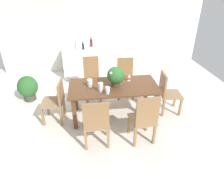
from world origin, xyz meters
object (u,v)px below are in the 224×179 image
Objects in this scene: chair_foot_end at (167,91)px; potted_plant_floor at (28,88)px; wine_glass at (129,76)px; wine_bottle_tall at (76,46)px; chair_far_right at (125,75)px; wine_bottle_green at (91,43)px; flower_centerpiece at (116,76)px; chair_far_left at (92,76)px; chair_near_right at (145,118)px; crystal_vase_left at (108,90)px; kitchen_counter at (89,62)px; wine_bottle_clear at (83,46)px; chair_near_left at (96,122)px; crystal_vase_center_near at (90,82)px; dining_table at (114,90)px; chair_head_end at (57,99)px; crystal_vase_right at (101,87)px.

chair_foot_end is 3.37m from potted_plant_floor.
wine_bottle_tall is at bearing 121.49° from wine_glass.
wine_glass is 2.57m from potted_plant_floor.
wine_bottle_green reaches higher than chair_far_right.
flower_centerpiece is at bearing -147.80° from wine_glass.
wine_glass is (0.80, -0.74, 0.30)m from chair_far_left.
chair_near_right reaches higher than crystal_vase_left.
chair_far_left is 1.33m from wine_bottle_tall.
kitchen_counter is 6.48× the size of wine_bottle_clear.
chair_far_left is 1.14m from flower_centerpiece.
wine_bottle_green reaches higher than chair_near_left.
crystal_vase_center_near is 2.31m from wine_bottle_green.
crystal_vase_left is 0.51× the size of wine_bottle_green.
kitchen_counter is at bearing 102.79° from flower_centerpiece.
chair_far_right reaches higher than dining_table.
chair_far_right is 1.88m from chair_head_end.
wine_bottle_tall is (-0.20, 0.06, 0.01)m from wine_bottle_clear.
potted_plant_floor is at bearing 155.34° from dining_table.
wine_glass is at bearing 10.94° from crystal_vase_center_near.
chair_near_right is 7.01× the size of crystal_vase_left.
kitchen_counter is (-0.04, 1.30, -0.10)m from chair_far_left.
chair_far_left reaches higher than chair_far_right.
chair_foot_end reaches higher than chair_head_end.
crystal_vase_left is (-1.36, -0.33, 0.31)m from chair_foot_end.
chair_near_right is (0.43, -0.93, -0.08)m from dining_table.
chair_near_right is at bearing -179.43° from chair_near_left.
crystal_vase_center_near is at bearing -50.90° from chair_near_right.
flower_centerpiece is 2.38m from wine_bottle_green.
wine_bottle_tall reaches higher than crystal_vase_center_near.
chair_far_left is 0.95m from crystal_vase_center_near.
wine_bottle_tall is at bearing -72.83° from chair_near_right.
wine_bottle_clear reaches higher than kitchen_counter.
chair_far_right is (0.43, 0.92, -0.10)m from dining_table.
wine_bottle_clear reaches higher than crystal_vase_left.
chair_head_end is 3.18× the size of wine_bottle_green.
flower_centerpiece is at bearing -24.55° from potted_plant_floor.
flower_centerpiece reaches higher than crystal_vase_left.
chair_head_end is 1.27m from potted_plant_floor.
wine_bottle_clear is (-0.19, 1.12, 0.45)m from chair_far_left.
crystal_vase_left is at bearing -74.96° from wine_bottle_tall.
flower_centerpiece is at bearing -71.94° from chair_near_right.
chair_near_right is 1.13× the size of chair_head_end.
chair_near_left is 2.32× the size of flower_centerpiece.
chair_foot_end is at bearing -46.40° from wine_bottle_tall.
chair_foot_end is 1.24m from flower_centerpiece.
wine_bottle_green is at bearing 109.12° from wine_glass.
chair_far_right is 6.09× the size of crystal_vase_center_near.
chair_near_left is 0.99m from crystal_vase_center_near.
potted_plant_floor is (-1.87, 1.25, -0.49)m from crystal_vase_left.
wine_bottle_green is (-0.09, 2.54, 0.18)m from crystal_vase_right.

